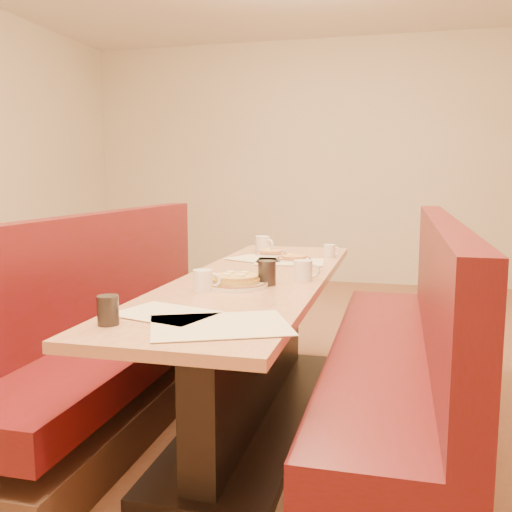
% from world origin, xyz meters
% --- Properties ---
extents(ground, '(8.00, 8.00, 0.00)m').
position_xyz_m(ground, '(0.00, 0.00, 0.00)').
color(ground, '#9E6647').
rests_on(ground, ground).
extents(room_envelope, '(6.04, 8.04, 2.82)m').
position_xyz_m(room_envelope, '(0.00, 0.00, 1.93)').
color(room_envelope, beige).
rests_on(room_envelope, ground).
extents(diner_table, '(0.70, 2.50, 0.75)m').
position_xyz_m(diner_table, '(0.00, 0.00, 0.37)').
color(diner_table, black).
rests_on(diner_table, ground).
extents(booth_left, '(0.55, 2.50, 1.05)m').
position_xyz_m(booth_left, '(-0.73, 0.00, 0.36)').
color(booth_left, '#4C3326').
rests_on(booth_left, ground).
extents(booth_right, '(0.55, 2.50, 1.05)m').
position_xyz_m(booth_right, '(0.73, 0.00, 0.36)').
color(booth_right, '#4C3326').
rests_on(booth_right, ground).
extents(placemat_near_left, '(0.40, 0.34, 0.00)m').
position_xyz_m(placemat_near_left, '(-0.12, -0.84, 0.75)').
color(placemat_near_left, beige).
rests_on(placemat_near_left, diner_table).
extents(placemat_near_right, '(0.56, 0.50, 0.00)m').
position_xyz_m(placemat_near_right, '(0.12, -0.95, 0.75)').
color(placemat_near_right, beige).
rests_on(placemat_near_right, diner_table).
extents(placemat_far_left, '(0.42, 0.38, 0.00)m').
position_xyz_m(placemat_far_left, '(-0.12, 0.57, 0.75)').
color(placemat_far_left, beige).
rests_on(placemat_far_left, diner_table).
extents(placemat_far_right, '(0.42, 0.33, 0.00)m').
position_xyz_m(placemat_far_right, '(0.08, 0.51, 0.75)').
color(placemat_far_right, beige).
rests_on(placemat_far_right, diner_table).
extents(pancake_plate, '(0.29, 0.29, 0.06)m').
position_xyz_m(pancake_plate, '(-0.02, -0.28, 0.77)').
color(pancake_plate, white).
rests_on(pancake_plate, diner_table).
extents(eggs_plate, '(0.28, 0.28, 0.06)m').
position_xyz_m(eggs_plate, '(-0.08, -0.27, 0.77)').
color(eggs_plate, white).
rests_on(eggs_plate, diner_table).
extents(extra_plate_mid, '(0.21, 0.21, 0.04)m').
position_xyz_m(extra_plate_mid, '(0.10, 0.57, 0.76)').
color(extra_plate_mid, white).
rests_on(extra_plate_mid, diner_table).
extents(extra_plate_far, '(0.20, 0.20, 0.04)m').
position_xyz_m(extra_plate_far, '(-0.09, 0.76, 0.76)').
color(extra_plate_far, white).
rests_on(extra_plate_far, diner_table).
extents(coffee_mug_a, '(0.13, 0.09, 0.10)m').
position_xyz_m(coffee_mug_a, '(0.25, -0.04, 0.80)').
color(coffee_mug_a, white).
rests_on(coffee_mug_a, diner_table).
extents(coffee_mug_b, '(0.12, 0.09, 0.09)m').
position_xyz_m(coffee_mug_b, '(-0.13, -0.40, 0.80)').
color(coffee_mug_b, white).
rests_on(coffee_mug_b, diner_table).
extents(coffee_mug_c, '(0.10, 0.07, 0.08)m').
position_xyz_m(coffee_mug_c, '(0.28, 0.78, 0.79)').
color(coffee_mug_c, white).
rests_on(coffee_mug_c, diner_table).
extents(coffee_mug_d, '(0.13, 0.10, 0.10)m').
position_xyz_m(coffee_mug_d, '(-0.18, 0.93, 0.80)').
color(coffee_mug_d, white).
rests_on(coffee_mug_d, diner_table).
extents(soda_tumbler_near, '(0.07, 0.07, 0.10)m').
position_xyz_m(soda_tumbler_near, '(-0.25, -1.02, 0.80)').
color(soda_tumbler_near, black).
rests_on(soda_tumbler_near, diner_table).
extents(soda_tumbler_mid, '(0.08, 0.08, 0.11)m').
position_xyz_m(soda_tumbler_mid, '(0.11, -0.20, 0.81)').
color(soda_tumbler_mid, black).
rests_on(soda_tumbler_mid, diner_table).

